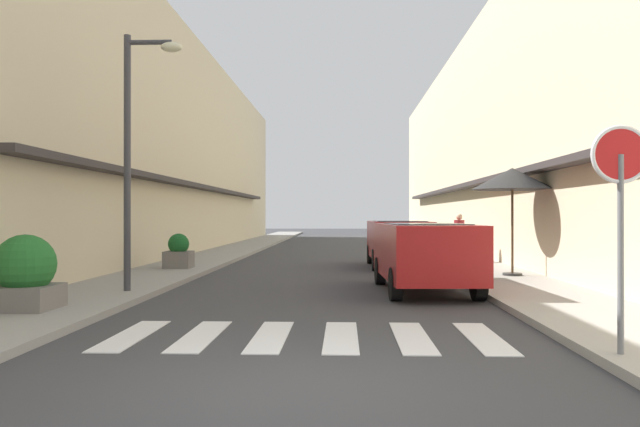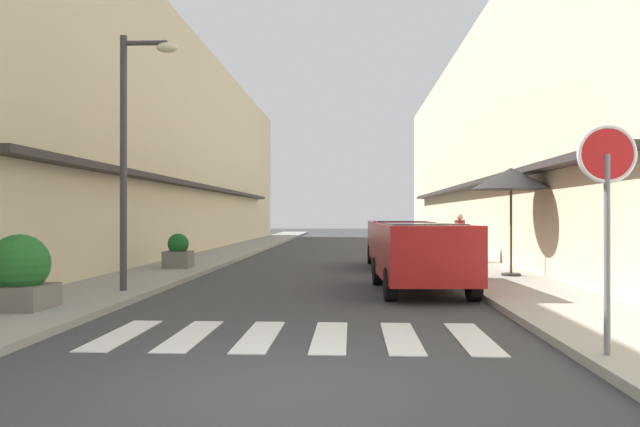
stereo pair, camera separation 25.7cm
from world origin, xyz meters
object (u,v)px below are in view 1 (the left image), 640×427
round_street_sign (621,179)px  street_lamp (137,134)px  parked_car_near (424,249)px  parked_car_mid (398,238)px  planter_corner (25,274)px  cafe_umbrella (512,179)px  planter_midblock (179,253)px  pedestrian_walking_near (459,237)px

round_street_sign → street_lamp: (-7.21, 5.42, 1.25)m
parked_car_near → round_street_sign: 6.61m
parked_car_mid → planter_corner: (-6.88, -9.75, -0.23)m
parked_car_near → round_street_sign: round_street_sign is taller
parked_car_near → planter_corner: parked_car_near is taller
street_lamp → parked_car_near: bearing=9.2°
street_lamp → cafe_umbrella: size_ratio=1.90×
planter_midblock → planter_corner: bearing=-92.9°
parked_car_near → parked_car_mid: size_ratio=1.04×
planter_corner → cafe_umbrella: bearing=32.5°
round_street_sign → pedestrian_walking_near: round_street_sign is taller
cafe_umbrella → planter_corner: bearing=-147.5°
street_lamp → pedestrian_walking_near: street_lamp is taller
parked_car_near → planter_midblock: size_ratio=4.38×
planter_corner → round_street_sign: bearing=-19.6°
planter_corner → planter_midblock: 7.88m
round_street_sign → planter_midblock: size_ratio=2.52×
street_lamp → round_street_sign: bearing=-36.9°
parked_car_near → planter_corner: bearing=-153.3°
parked_car_mid → planter_midblock: bearing=-163.8°
street_lamp → cafe_umbrella: 9.17m
round_street_sign → planter_midblock: bearing=125.9°
cafe_umbrella → planter_corner: (-9.43, -6.01, -1.85)m
parked_car_mid → round_street_sign: size_ratio=1.67×
planter_corner → pedestrian_walking_near: 13.91m
planter_midblock → cafe_umbrella: bearing=-11.6°
planter_midblock → parked_car_near: bearing=-34.2°
planter_corner → planter_midblock: planter_corner is taller
round_street_sign → pedestrian_walking_near: size_ratio=1.60×
parked_car_near → planter_midblock: parked_car_near is taller
parked_car_mid → cafe_umbrella: 4.81m
parked_car_near → planter_midblock: (-6.49, 4.41, -0.36)m
parked_car_mid → cafe_umbrella: size_ratio=1.54×
parked_car_mid → planter_corner: size_ratio=3.46×
street_lamp → parked_car_mid: bearing=50.9°
planter_corner → planter_midblock: size_ratio=1.22×
round_street_sign → planter_midblock: 13.40m
planter_midblock → pedestrian_walking_near: pedestrian_walking_near is taller
cafe_umbrella → planter_midblock: size_ratio=2.73×
cafe_umbrella → pedestrian_walking_near: (-0.48, 4.63, -1.61)m
round_street_sign → cafe_umbrella: cafe_umbrella is taller
parked_car_mid → parked_car_near: bearing=-90.0°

